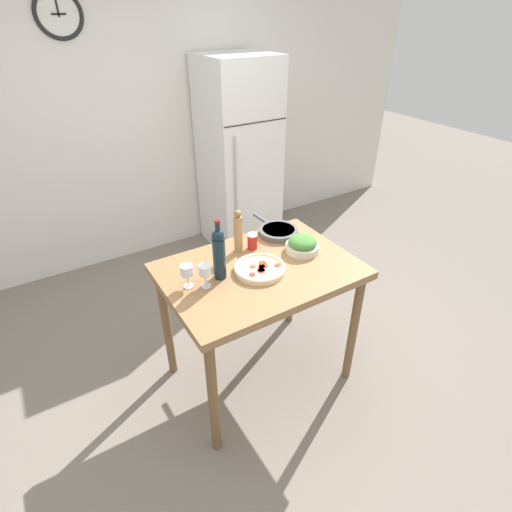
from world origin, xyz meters
TOP-DOWN VIEW (x-y plane):
  - ground_plane at (0.00, 0.00)m, footprint 14.00×14.00m
  - wall_back at (-0.00, 2.08)m, footprint 6.40×0.09m
  - refrigerator at (0.83, 1.70)m, footprint 0.65×0.67m
  - prep_counter at (0.00, 0.00)m, footprint 1.13×0.80m
  - wine_bottle at (-0.24, 0.04)m, footprint 0.07×0.07m
  - wine_glass_near at (-0.35, -0.00)m, footprint 0.07×0.07m
  - wine_glass_far at (-0.43, 0.05)m, footprint 0.07×0.07m
  - pepper_mill at (-0.01, 0.23)m, footprint 0.05×0.05m
  - salad_bowl at (0.33, 0.02)m, footprint 0.21×0.21m
  - homemade_pizza at (-0.02, -0.03)m, footprint 0.30×0.30m
  - salt_canister at (0.08, 0.21)m, footprint 0.06×0.06m
  - cast_iron_skillet at (0.32, 0.28)m, footprint 0.26×0.42m

SIDE VIEW (x-z plane):
  - ground_plane at x=0.00m, z-range 0.00..0.00m
  - prep_counter at x=0.00m, z-range 0.34..1.23m
  - homemade_pizza at x=-0.02m, z-range 0.89..0.93m
  - cast_iron_skillet at x=0.32m, z-range 0.89..0.93m
  - refrigerator at x=0.83m, z-range 0.00..1.85m
  - salad_bowl at x=0.33m, z-range 0.89..0.99m
  - salt_canister at x=0.08m, z-range 0.89..1.00m
  - wine_glass_near at x=-0.35m, z-range 0.92..1.06m
  - wine_glass_far at x=-0.43m, z-range 0.93..1.06m
  - pepper_mill at x=-0.01m, z-range 0.89..1.17m
  - wine_bottle at x=-0.24m, z-range 0.87..1.24m
  - wall_back at x=0.00m, z-range 0.00..2.60m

